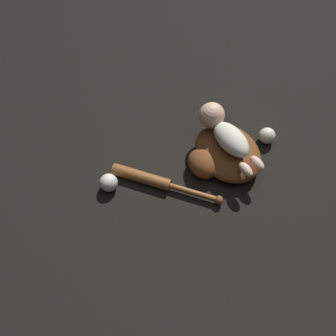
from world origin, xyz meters
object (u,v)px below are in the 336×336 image
at_px(baseball_glove, 224,154).
at_px(baby_figure, 224,131).
at_px(baseball, 109,183).
at_px(baseball_bat, 153,180).
at_px(baseball_spare, 267,136).

xyz_separation_m(baseball_glove, baby_figure, (0.04, -0.03, 0.10)).
distance_m(baseball_glove, baseball, 0.52).
bearing_deg(baby_figure, baseball, 69.41).
height_order(baby_figure, baseball_bat, baby_figure).
relative_size(baby_figure, baseball, 4.92).
height_order(baseball_bat, baseball_spare, baseball_spare).
height_order(baby_figure, baseball, baby_figure).
bearing_deg(baseball_spare, baseball_glove, 75.47).
bearing_deg(baby_figure, baseball_spare, -117.23).
distance_m(baseball_glove, baseball_spare, 0.24).
bearing_deg(baseball_bat, baseball, 53.63).
bearing_deg(baseball_bat, baseball_spare, -108.17).
distance_m(baseball, baseball_spare, 0.75).
distance_m(baseball_bat, baseball, 0.19).
height_order(baseball_bat, baseball, baseball).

